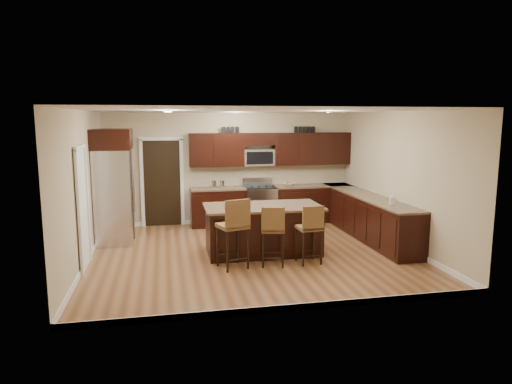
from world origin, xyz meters
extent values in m
plane|color=brown|center=(0.00, 0.00, 0.00)|extent=(6.00, 6.00, 0.00)
plane|color=silver|center=(0.00, 0.00, 2.70)|extent=(6.00, 6.00, 0.00)
plane|color=tan|center=(0.00, 2.75, 1.35)|extent=(6.00, 0.00, 6.00)
plane|color=tan|center=(-3.00, 0.00, 1.35)|extent=(0.00, 5.50, 5.50)
plane|color=tan|center=(3.00, 0.00, 1.35)|extent=(0.00, 5.50, 5.50)
cube|color=black|center=(-0.35, 2.45, 0.44)|extent=(1.30, 0.60, 0.88)
cube|color=black|center=(2.03, 2.45, 0.44)|extent=(1.94, 0.60, 0.88)
cube|color=black|center=(2.70, 0.48, 0.44)|extent=(0.60, 3.35, 0.88)
cube|color=brown|center=(-0.35, 2.45, 0.90)|extent=(1.30, 0.63, 0.04)
cube|color=brown|center=(2.03, 2.45, 0.90)|extent=(1.94, 0.63, 0.04)
cube|color=brown|center=(2.70, 0.48, 0.90)|extent=(0.63, 3.35, 0.04)
cube|color=black|center=(-0.35, 2.58, 1.82)|extent=(1.30, 0.33, 0.80)
cube|color=black|center=(2.03, 2.58, 1.82)|extent=(1.94, 0.33, 0.80)
cube|color=black|center=(0.68, 2.58, 2.07)|extent=(0.76, 0.33, 0.30)
cube|color=silver|center=(0.68, 2.45, 0.45)|extent=(0.76, 0.64, 0.90)
cube|color=black|center=(0.68, 2.45, 0.91)|extent=(0.76, 0.60, 0.03)
cube|color=black|center=(0.68, 2.15, 0.45)|extent=(0.65, 0.01, 0.45)
cube|color=silver|center=(0.68, 2.72, 1.02)|extent=(0.76, 0.05, 0.18)
cube|color=silver|center=(0.68, 2.60, 1.62)|extent=(0.76, 0.31, 0.40)
cube|color=black|center=(-1.65, 2.73, 1.03)|extent=(0.85, 0.03, 2.06)
cube|color=white|center=(-2.98, -0.30, 1.02)|extent=(0.03, 0.80, 2.04)
cube|color=black|center=(0.22, 0.00, 0.44)|extent=(2.12, 1.08, 0.88)
cube|color=brown|center=(0.22, 0.00, 0.90)|extent=(2.22, 1.18, 0.04)
cube|color=black|center=(0.22, 0.00, 0.04)|extent=(2.04, 1.00, 0.09)
cube|color=brown|center=(-0.48, -0.78, 0.74)|extent=(0.58, 0.58, 0.07)
cube|color=brown|center=(-0.42, -0.98, 0.98)|extent=(0.45, 0.18, 0.49)
cylinder|color=black|center=(-0.68, -0.97, 0.35)|extent=(0.04, 0.04, 0.71)
cylinder|color=black|center=(-0.29, -0.97, 0.35)|extent=(0.04, 0.04, 0.71)
cylinder|color=black|center=(-0.68, -0.58, 0.35)|extent=(0.04, 0.04, 0.71)
cylinder|color=black|center=(-0.29, -0.58, 0.35)|extent=(0.04, 0.04, 0.71)
cube|color=brown|center=(0.23, -0.78, 0.65)|extent=(0.48, 0.48, 0.06)
cube|color=brown|center=(0.19, -0.95, 0.85)|extent=(0.40, 0.12, 0.43)
cylinder|color=black|center=(0.06, -0.95, 0.31)|extent=(0.03, 0.03, 0.62)
cylinder|color=black|center=(0.40, -0.95, 0.31)|extent=(0.03, 0.03, 0.62)
cylinder|color=black|center=(0.06, -0.61, 0.31)|extent=(0.03, 0.03, 0.62)
cylinder|color=black|center=(0.40, -0.61, 0.31)|extent=(0.03, 0.03, 0.62)
cube|color=brown|center=(0.89, -0.78, 0.64)|extent=(0.43, 0.43, 0.06)
cube|color=brown|center=(0.90, -0.96, 0.85)|extent=(0.40, 0.07, 0.42)
cylinder|color=black|center=(0.72, -0.95, 0.31)|extent=(0.03, 0.03, 0.61)
cylinder|color=black|center=(1.06, -0.95, 0.31)|extent=(0.03, 0.03, 0.61)
cylinder|color=black|center=(0.72, -0.61, 0.31)|extent=(0.03, 0.03, 0.61)
cylinder|color=black|center=(1.06, -0.61, 0.31)|extent=(0.03, 0.03, 0.61)
cube|color=silver|center=(-2.62, 1.36, 0.97)|extent=(0.72, 0.97, 1.94)
cube|color=black|center=(-2.26, 1.36, 0.97)|extent=(0.01, 0.02, 1.84)
cylinder|color=silver|center=(-2.23, 1.28, 1.07)|extent=(0.02, 0.02, 0.86)
cylinder|color=silver|center=(-2.23, 1.44, 1.07)|extent=(0.02, 0.02, 0.86)
cube|color=black|center=(-2.62, 1.36, 2.15)|extent=(0.78, 1.03, 0.41)
cube|color=brown|center=(0.38, 1.67, 0.01)|extent=(1.10, 0.91, 0.01)
imported|color=silver|center=(1.42, 2.45, 0.96)|extent=(0.40, 0.40, 0.08)
imported|color=#B2B2B2|center=(2.70, -0.36, 1.03)|extent=(0.12, 0.12, 0.22)
cylinder|color=silver|center=(-0.44, 2.45, 1.01)|extent=(0.12, 0.12, 0.18)
cylinder|color=silver|center=(-0.24, 2.45, 1.01)|extent=(0.11, 0.11, 0.17)
cylinder|color=white|center=(-0.28, 0.00, 0.97)|extent=(0.10, 0.10, 0.10)
camera|label=1|loc=(-1.60, -8.30, 2.53)|focal=32.00mm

